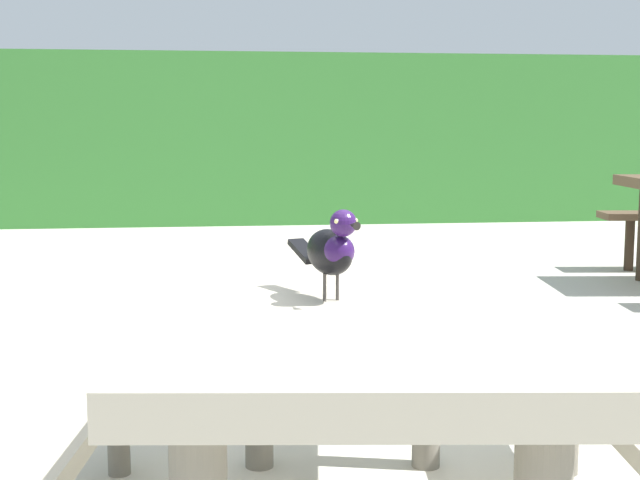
{
  "coord_description": "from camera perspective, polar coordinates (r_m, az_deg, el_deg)",
  "views": [
    {
      "loc": [
        -0.51,
        -2.16,
        1.08
      ],
      "look_at": [
        -0.28,
        -0.32,
        0.84
      ],
      "focal_mm": 49.49,
      "sensor_mm": 36.0,
      "label": 1
    }
  ],
  "objects": [
    {
      "name": "bird_grackle",
      "position": [
        1.72,
        0.77,
        -0.59
      ],
      "size": [
        0.13,
        0.28,
        0.18
      ],
      "color": "black",
      "rests_on": "picnic_table_foreground"
    },
    {
      "name": "hedge_wall",
      "position": [
        10.69,
        -4.39,
        6.59
      ],
      "size": [
        28.0,
        2.34,
        1.86
      ],
      "primitive_type": "cube",
      "color": "#387A33",
      "rests_on": "ground"
    },
    {
      "name": "picnic_table_foreground",
      "position": [
        2.07,
        2.11,
        -7.32
      ],
      "size": [
        1.87,
        1.9,
        0.74
      ],
      "color": "#B2A893",
      "rests_on": "ground"
    }
  ]
}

